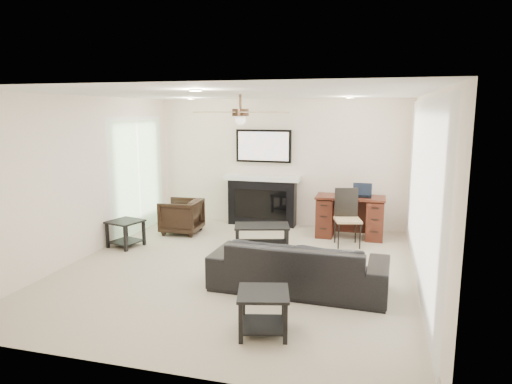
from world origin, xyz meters
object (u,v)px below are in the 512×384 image
desk (350,217)px  armchair (181,216)px  fireplace_unit (262,178)px  coffee_table (262,237)px  sofa (299,265)px

desk → armchair: bearing=-170.3°
desk → fireplace_unit: bearing=165.2°
coffee_table → fireplace_unit: 1.76m
fireplace_unit → coffee_table: bearing=-75.6°
sofa → fireplace_unit: (-1.30, 3.14, 0.63)m
coffee_table → desk: desk is taller
coffee_table → desk: size_ratio=0.74×
sofa → coffee_table: bearing=-58.4°
sofa → desk: 2.71m
sofa → desk: (0.47, 2.67, 0.05)m
armchair → coffee_table: size_ratio=0.78×
sofa → desk: size_ratio=1.83×
armchair → fireplace_unit: (1.30, 0.99, 0.63)m
sofa → fireplace_unit: bearing=-65.4°
coffee_table → desk: bearing=22.5°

